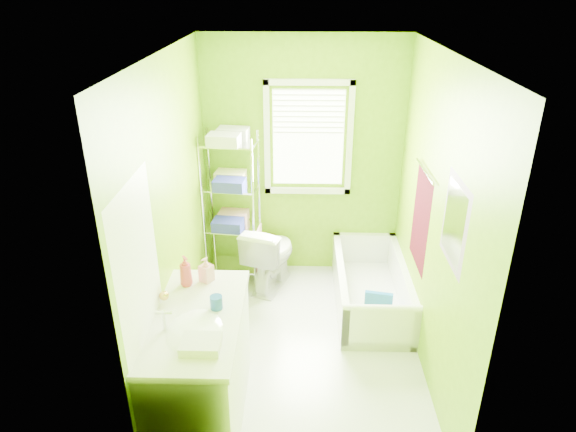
{
  "coord_description": "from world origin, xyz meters",
  "views": [
    {
      "loc": [
        -0.02,
        -3.74,
        3.09
      ],
      "look_at": [
        -0.13,
        0.25,
        1.21
      ],
      "focal_mm": 32.0,
      "sensor_mm": 36.0,
      "label": 1
    }
  ],
  "objects_px": {
    "bathtub": "(371,294)",
    "wire_shelf_unit": "(232,192)",
    "toilet": "(270,255)",
    "vanity": "(201,365)"
  },
  "relations": [
    {
      "from": "bathtub",
      "to": "wire_shelf_unit",
      "type": "xyz_separation_m",
      "value": [
        -1.44,
        0.54,
        0.88
      ]
    },
    {
      "from": "bathtub",
      "to": "vanity",
      "type": "relative_size",
      "value": 1.21
    },
    {
      "from": "toilet",
      "to": "vanity",
      "type": "distance_m",
      "value": 1.9
    },
    {
      "from": "bathtub",
      "to": "wire_shelf_unit",
      "type": "height_order",
      "value": "wire_shelf_unit"
    },
    {
      "from": "bathtub",
      "to": "toilet",
      "type": "bearing_deg",
      "value": 159.75
    },
    {
      "from": "toilet",
      "to": "vanity",
      "type": "bearing_deg",
      "value": 96.51
    },
    {
      "from": "toilet",
      "to": "wire_shelf_unit",
      "type": "distance_m",
      "value": 0.79
    },
    {
      "from": "toilet",
      "to": "vanity",
      "type": "xyz_separation_m",
      "value": [
        -0.41,
        -1.85,
        0.11
      ]
    },
    {
      "from": "toilet",
      "to": "wire_shelf_unit",
      "type": "relative_size",
      "value": 0.45
    },
    {
      "from": "bathtub",
      "to": "wire_shelf_unit",
      "type": "bearing_deg",
      "value": 159.4
    }
  ]
}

